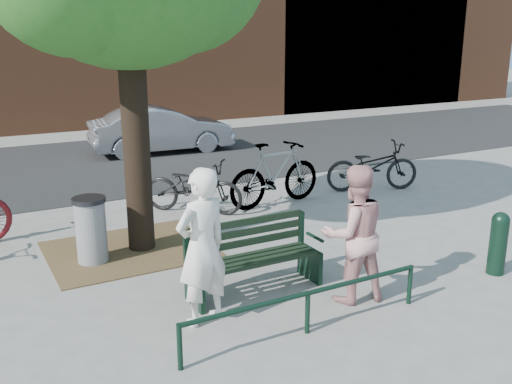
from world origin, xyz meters
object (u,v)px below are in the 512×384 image
person_left (202,247)px  park_bench (252,255)px  parked_car (162,130)px  bicycle_c (193,187)px  person_right (354,234)px  litter_bin (91,230)px  bollard (498,241)px

person_left → park_bench: bearing=-165.8°
parked_car → bicycle_c: bearing=170.0°
person_right → bicycle_c: person_right is taller
person_right → parked_car: person_right is taller
parked_car → person_right: bearing=177.8°
person_right → parked_car: 9.96m
person_left → litter_bin: 2.54m
park_bench → parked_car: (2.02, 9.06, 0.16)m
park_bench → person_left: 1.11m
bicycle_c → parked_car: (1.40, 5.61, 0.15)m
person_right → bollard: bearing=-176.9°
bicycle_c → parked_car: parked_car is taller
person_left → bicycle_c: size_ratio=0.97×
park_bench → litter_bin: (-1.60, 1.92, 0.02)m
bollard → litter_bin: (-4.80, 3.09, 0.02)m
litter_bin → parked_car: parked_car is taller
person_left → bicycle_c: bearing=-125.5°
parked_car → person_left: bearing=167.0°
park_bench → parked_car: size_ratio=0.45×
park_bench → parked_car: parked_car is taller
bollard → litter_bin: bearing=147.2°
person_left → litter_bin: person_left is taller
litter_bin → park_bench: bearing=-50.3°
bollard → person_left: bearing=170.6°
person_right → person_left: bearing=0.8°
person_right → litter_bin: person_right is taller
person_left → bollard: person_left is taller
litter_bin → bicycle_c: bearing=34.6°
person_right → parked_car: (1.07, 9.90, -0.22)m
bicycle_c → park_bench: bearing=-147.3°
person_right → park_bench: bearing=-29.9°
litter_bin → person_left: bearing=-73.9°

